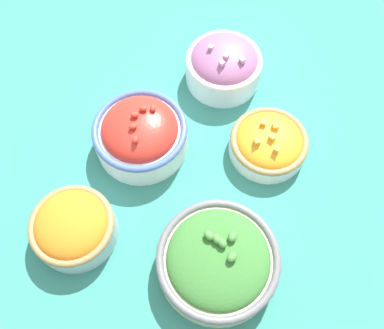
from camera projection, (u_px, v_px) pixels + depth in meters
The scene contains 6 objects.
ground_plane at pixel (192, 172), 0.74m from camera, with size 3.00×3.00×0.00m, color #337F75.
bowl_broccoli at pixel (218, 260), 0.64m from camera, with size 0.19×0.19×0.08m.
bowl_red_onion at pixel (224, 65), 0.79m from camera, with size 0.14×0.14×0.09m.
bowl_squash at pixel (269, 143), 0.74m from camera, with size 0.13×0.13×0.06m.
bowl_cherry_tomatoes at pixel (140, 133), 0.73m from camera, with size 0.16×0.16×0.09m.
bowl_carrots at pixel (73, 227), 0.66m from camera, with size 0.13×0.13×0.07m.
Camera 1 is at (0.29, 0.12, 0.67)m, focal length 40.00 mm.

